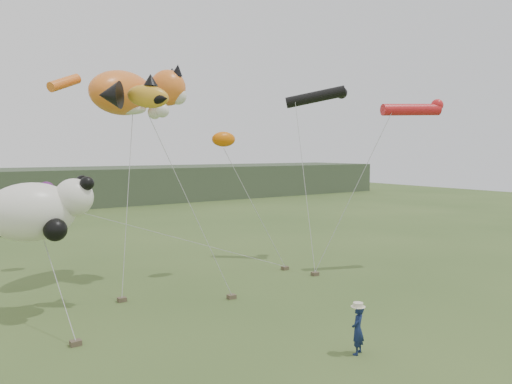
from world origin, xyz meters
TOP-DOWN VIEW (x-y plane):
  - ground at (0.00, 0.00)m, footprint 120.00×120.00m
  - headland at (-3.11, 44.69)m, footprint 90.00×13.00m
  - festival_attendant at (-0.52, -2.11)m, footprint 0.63×0.54m
  - sandbag_anchors at (-0.69, 5.50)m, footprint 12.05×4.29m
  - cat_kite at (-2.70, 9.60)m, footprint 5.73×4.25m
  - fish_kite at (-4.11, 5.83)m, footprint 2.83×1.85m
  - tube_kites at (8.53, 6.40)m, footprint 5.24×6.81m
  - panda_kite at (-7.39, 6.63)m, footprint 3.62×2.34m
  - misc_kites at (-2.77, 11.51)m, footprint 7.74×6.64m

SIDE VIEW (x-z plane):
  - ground at x=0.00m, z-range 0.00..0.00m
  - sandbag_anchors at x=-0.69m, z-range 0.00..0.17m
  - festival_attendant at x=-0.52m, z-range 0.00..1.45m
  - headland at x=-3.11m, z-range -0.08..3.92m
  - panda_kite at x=-7.39m, z-range 2.73..4.98m
  - misc_kites at x=-2.77m, z-range 3.12..6.74m
  - fish_kite at x=-4.11m, z-range 7.31..8.66m
  - tube_kites at x=8.53m, z-range 7.58..9.40m
  - cat_kite at x=-2.70m, z-range 7.30..9.74m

